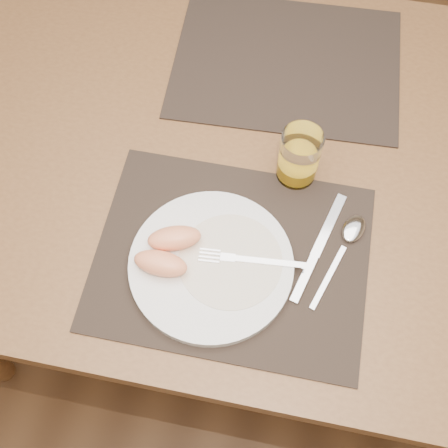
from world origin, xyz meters
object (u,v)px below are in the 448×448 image
fork (243,259)px  placemat_near (232,257)px  plate (211,265)px  knife (315,256)px  juice_glass (299,158)px  placemat_far (287,63)px  table (253,174)px  spoon (350,236)px

fork → placemat_near: bearing=155.5°
plate → knife: bearing=17.5°
juice_glass → placemat_far: bearing=101.9°
placemat_near → table: bearing=89.9°
table → placemat_near: 0.24m
plate → knife: 0.17m
fork → juice_glass: size_ratio=1.63×
placemat_far → juice_glass: (0.05, -0.26, 0.05)m
table → spoon: 0.26m
placemat_near → juice_glass: (0.08, 0.18, 0.05)m
juice_glass → placemat_near: bearing=-113.9°
plate → juice_glass: 0.24m
table → fork: bearing=-85.3°
knife → juice_glass: juice_glass is taller
placemat_near → spoon: size_ratio=2.39×
knife → juice_glass: (-0.05, 0.16, 0.05)m
spoon → juice_glass: 0.16m
placemat_far → juice_glass: size_ratio=4.17×
plate → knife: plate is taller
table → placemat_near: (-0.00, -0.22, 0.09)m
table → spoon: size_ratio=7.44×
placemat_near → plate: (-0.03, -0.02, 0.01)m
juice_glass → plate: bearing=-118.1°
placemat_near → fork: fork is taller
placemat_near → juice_glass: size_ratio=4.17×
placemat_near → knife: knife is taller
plate → fork: size_ratio=1.54×
placemat_far → spoon: bearing=-66.2°
fork → juice_glass: juice_glass is taller
plate → knife: size_ratio=1.25×
knife → placemat_far: bearing=104.6°
placemat_far → fork: (-0.01, -0.45, 0.02)m
placemat_far → spoon: size_ratio=2.39×
plate → placemat_near: bearing=39.7°
knife → spoon: bearing=41.5°
placemat_far → plate: bearing=-97.0°
placemat_near → placemat_far: 0.44m
table → knife: (0.13, -0.19, 0.09)m
knife → placemat_near: bearing=-168.6°
knife → plate: bearing=-162.5°
placemat_far → plate: (-0.06, -0.46, 0.01)m
plate → knife: (0.16, 0.05, -0.01)m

